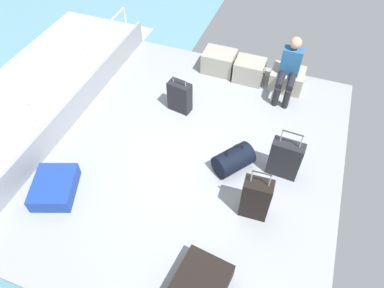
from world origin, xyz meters
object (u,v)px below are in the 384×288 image
cargo_crate_0 (219,61)px  suitcase_4 (54,187)px  cargo_crate_1 (249,70)px  suitcase_2 (285,159)px  suitcase_3 (180,97)px  suitcase_0 (256,198)px  duffel_bag (233,160)px  suitcase_1 (200,286)px  cargo_crate_2 (287,79)px  passenger_seated (289,68)px

cargo_crate_0 → suitcase_4: (-1.32, -3.51, -0.09)m
cargo_crate_1 → suitcase_4: (-1.93, -3.44, -0.09)m
suitcase_2 → suitcase_3: bearing=158.2°
suitcase_0 → suitcase_3: size_ratio=1.36×
duffel_bag → suitcase_4: bearing=-150.0°
cargo_crate_0 → suitcase_1: size_ratio=0.82×
cargo_crate_0 → suitcase_0: suitcase_0 is taller
suitcase_4 → suitcase_1: bearing=-13.8°
cargo_crate_0 → cargo_crate_2: 1.31m
cargo_crate_2 → duffel_bag: (-0.40, -2.16, -0.00)m
cargo_crate_0 → cargo_crate_1: 0.62m
suitcase_3 → duffel_bag: bearing=-37.3°
suitcase_0 → suitcase_4: (-2.70, -0.65, -0.23)m
suitcase_4 → duffel_bag: duffel_bag is taller
duffel_bag → suitcase_2: bearing=12.8°
suitcase_2 → suitcase_3: 2.06m
cargo_crate_0 → suitcase_2: (1.61, -2.06, 0.12)m
cargo_crate_2 → suitcase_2: (0.30, -2.00, 0.14)m
cargo_crate_0 → suitcase_3: 1.33m
cargo_crate_1 → suitcase_1: cargo_crate_1 is taller
cargo_crate_1 → suitcase_3: (-0.91, -1.22, 0.08)m
cargo_crate_0 → cargo_crate_1: bearing=-6.4°
suitcase_4 → duffel_bag: (2.23, 1.29, 0.07)m
cargo_crate_2 → cargo_crate_0: bearing=177.7°
cargo_crate_1 → duffel_bag: (0.30, -2.15, -0.02)m
suitcase_1 → duffel_bag: duffel_bag is taller
suitcase_1 → suitcase_2: size_ratio=0.89×
cargo_crate_1 → duffel_bag: duffel_bag is taller
cargo_crate_1 → suitcase_3: size_ratio=0.87×
passenger_seated → suitcase_2: passenger_seated is taller
passenger_seated → suitcase_4: bearing=-128.8°
cargo_crate_1 → passenger_seated: bearing=-13.1°
cargo_crate_1 → passenger_seated: 0.80m
suitcase_3 → duffel_bag: suitcase_3 is taller
passenger_seated → suitcase_0: size_ratio=1.18×
suitcase_3 → suitcase_4: (-1.02, -2.22, -0.17)m
suitcase_1 → suitcase_2: suitcase_2 is taller
suitcase_2 → suitcase_4: (-2.94, -1.45, -0.21)m
cargo_crate_1 → suitcase_1: (0.43, -4.02, -0.07)m
cargo_crate_2 → duffel_bag: 2.20m
suitcase_3 → cargo_crate_0: bearing=76.9°
suitcase_4 → suitcase_0: bearing=13.5°
cargo_crate_2 → suitcase_0: bearing=-88.7°
cargo_crate_0 → suitcase_3: bearing=-103.1°
suitcase_4 → duffel_bag: size_ratio=1.25×
passenger_seated → suitcase_1: passenger_seated is taller
suitcase_3 → duffel_bag: 1.53m
cargo_crate_0 → passenger_seated: bearing=-10.0°
cargo_crate_2 → suitcase_2: bearing=-81.4°
cargo_crate_1 → duffel_bag: bearing=-82.0°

